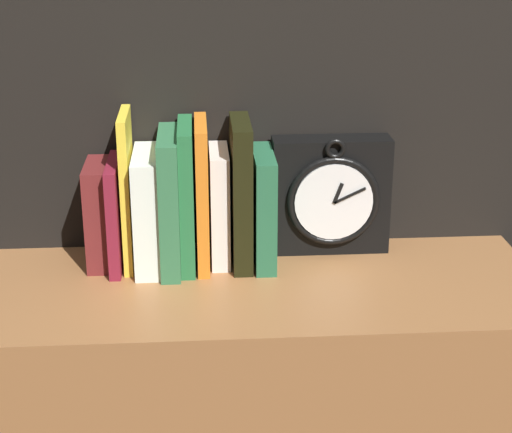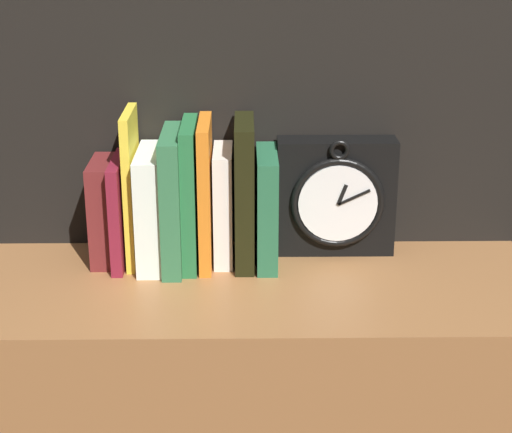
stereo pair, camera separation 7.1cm
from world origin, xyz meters
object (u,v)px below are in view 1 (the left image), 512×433
Objects in this scene: book_slot4_green at (170,201)px; book_slot3_white at (148,210)px; book_slot9_green at (263,208)px; book_slot0_maroon at (99,214)px; book_slot1_maroon at (115,214)px; book_slot8_black at (241,193)px; book_slot5_green at (187,196)px; book_slot6_orange at (202,194)px; book_slot2_yellow at (127,190)px; book_slot7_white at (220,206)px; clock at (331,195)px.

book_slot3_white is at bearing 172.63° from book_slot4_green.
book_slot9_green is at bearing 2.98° from book_slot4_green.
book_slot1_maroon is (0.03, -0.01, 0.00)m from book_slot0_maroon.
book_slot5_green is at bearing -178.38° from book_slot8_black.
book_slot3_white is at bearing -11.38° from book_slot0_maroon.
book_slot6_orange is at bearing -179.07° from book_slot8_black.
book_slot3_white reaches higher than book_slot9_green.
book_slot5_green is at bearing 14.14° from book_slot4_green.
book_slot8_black reaches higher than book_slot3_white.
book_slot5_green is 0.09m from book_slot8_black.
book_slot9_green is at bearing -2.75° from book_slot0_maroon.
book_slot9_green is at bearing -2.17° from book_slot2_yellow.
book_slot6_orange is 0.04m from book_slot7_white.
book_slot1_maroon is at bearing 174.12° from book_slot4_green.
book_slot7_white is at bearing 13.75° from book_slot4_green.
book_slot5_green is (0.12, -0.00, 0.03)m from book_slot1_maroon.
clock is at bearing 8.88° from book_slot5_green.
book_slot1_maroon is 0.93× the size of book_slot3_white.
book_slot3_white reaches higher than book_slot1_maroon.
book_slot4_green is at bearing -177.02° from book_slot9_green.
book_slot7_white is (0.08, 0.02, -0.02)m from book_slot4_green.
book_slot8_black reaches higher than book_slot0_maroon.
book_slot6_orange is (0.17, -0.01, 0.03)m from book_slot0_maroon.
book_slot9_green is (-0.12, -0.04, -0.01)m from clock.
book_slot2_yellow is 1.08× the size of book_slot5_green.
clock reaches higher than book_slot1_maroon.
book_slot7_white is (-0.19, -0.03, -0.00)m from clock.
book_slot5_green reaches higher than book_slot4_green.
book_slot7_white reaches higher than book_slot0_maroon.
book_slot3_white is 0.86× the size of book_slot4_green.
book_slot2_yellow reaches higher than book_slot1_maroon.
book_slot6_orange is (0.05, 0.01, 0.01)m from book_slot4_green.
book_slot9_green is at bearing -0.29° from book_slot1_maroon.
book_slot7_white is at bearing -172.46° from clock.
book_slot2_yellow is at bearing 177.86° from book_slot8_black.
book_slot2_yellow is 1.36× the size of book_slot9_green.
book_slot1_maroon is at bearing 179.68° from book_slot6_orange.
book_slot6_orange reaches higher than book_slot5_green.
book_slot8_black is 1.28× the size of book_slot9_green.
book_slot1_maroon is 0.21m from book_slot8_black.
book_slot1_maroon is at bearing 179.71° from book_slot9_green.
clock is 0.87× the size of book_slot5_green.
book_slot3_white reaches higher than book_slot0_maroon.
book_slot3_white is 0.04m from book_slot4_green.
book_slot4_green is 0.03m from book_slot5_green.
book_slot8_black reaches higher than book_slot7_white.
book_slot6_orange is (0.09, 0.00, 0.02)m from book_slot3_white.
book_slot4_green reaches higher than book_slot0_maroon.
book_slot0_maroon is at bearing 175.77° from book_slot6_orange.
book_slot5_green reaches higher than book_slot9_green.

